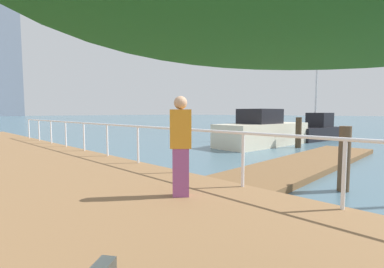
{
  "coord_description": "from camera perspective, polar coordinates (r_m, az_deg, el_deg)",
  "views": [
    {
      "loc": [
        -7.55,
        5.63,
        1.85
      ],
      "look_at": [
        -1.76,
        11.33,
        1.2
      ],
      "focal_mm": 25.42,
      "sensor_mm": 36.0,
      "label": 1
    }
  ],
  "objects": [
    {
      "name": "moored_boat_3",
      "position": [
        19.92,
        24.54,
        0.86
      ],
      "size": [
        4.46,
        2.22,
        9.18
      ],
      "color": "black",
      "rests_on": "ground_plane"
    },
    {
      "name": "boardwalk_railing",
      "position": [
        5.33,
        10.69,
        -1.97
      ],
      "size": [
        0.06,
        28.45,
        1.08
      ],
      "color": "white",
      "rests_on": "boardwalk"
    },
    {
      "name": "moored_boat_1",
      "position": [
        15.61,
        14.58,
        0.46
      ],
      "size": [
        6.32,
        2.58,
        2.03
      ],
      "color": "beige",
      "rests_on": "ground_plane"
    },
    {
      "name": "floating_dock",
      "position": [
        10.09,
        22.53,
        -5.81
      ],
      "size": [
        10.35,
        2.0,
        0.18
      ],
      "primitive_type": "cube",
      "color": "brown",
      "rests_on": "ground_plane"
    },
    {
      "name": "pedestrian_0",
      "position": [
        4.65,
        -2.4,
        -2.23
      ],
      "size": [
        0.41,
        0.41,
        1.72
      ],
      "color": "#994C8C",
      "rests_on": "boardwalk"
    },
    {
      "name": "skyline_tower_4",
      "position": [
        172.13,
        -34.81,
        15.68
      ],
      "size": [
        14.66,
        12.06,
        74.75
      ],
      "primitive_type": "cube",
      "rotation": [
        0.0,
        0.0,
        -0.09
      ],
      "color": "slate",
      "rests_on": "ground_plane"
    },
    {
      "name": "dock_piling_0",
      "position": [
        7.28,
        29.31,
        -4.57
      ],
      "size": [
        0.26,
        0.26,
        1.53
      ],
      "primitive_type": "cylinder",
      "color": "brown",
      "rests_on": "ground_plane"
    },
    {
      "name": "dock_piling_3",
      "position": [
        15.19,
        21.43,
        0.29
      ],
      "size": [
        0.3,
        0.3,
        1.59
      ],
      "primitive_type": "cylinder",
      "color": "#473826",
      "rests_on": "ground_plane"
    },
    {
      "name": "dock_piling_1",
      "position": [
        18.72,
        14.06,
        1.09
      ],
      "size": [
        0.33,
        0.33,
        1.51
      ],
      "primitive_type": "cylinder",
      "color": "brown",
      "rests_on": "ground_plane"
    },
    {
      "name": "ground_plane",
      "position": [
        16.34,
        -17.63,
        -2.14
      ],
      "size": [
        300.0,
        300.0,
        0.0
      ],
      "primitive_type": "plane",
      "color": "#476675"
    }
  ]
}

